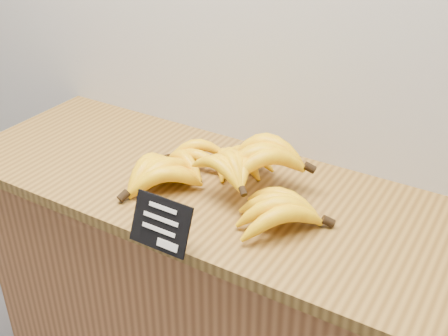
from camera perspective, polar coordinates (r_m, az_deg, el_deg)
counter at (r=1.71m, az=0.90°, el=-15.98°), size 1.40×0.50×0.90m
counter_top at (r=1.42m, az=1.05°, el=-2.81°), size 1.54×0.54×0.03m
chalkboard_sign at (r=1.21m, az=-6.47°, el=-5.67°), size 0.14×0.05×0.11m
banana_pile at (r=1.38m, az=0.16°, el=-0.63°), size 0.60×0.40×0.13m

